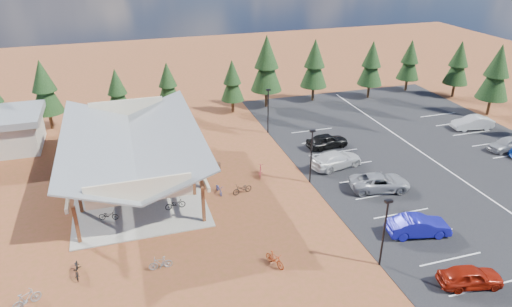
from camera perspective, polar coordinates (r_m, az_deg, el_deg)
name	(u,v)px	position (r m, az deg, el deg)	size (l,w,h in m)	color
ground	(264,202)	(38.59, 1.04, -6.06)	(140.00, 140.00, 0.00)	brown
asphalt_lot	(430,158)	(49.08, 20.88, -0.51)	(27.00, 44.00, 0.04)	black
concrete_pad	(137,180)	(43.19, -14.68, -3.19)	(10.60, 18.60, 0.10)	gray
bike_pavilion	(132,142)	(41.55, -15.25, 1.38)	(11.65, 19.40, 4.97)	#593519
lamp_post_0	(385,228)	(31.35, 15.78, -9.00)	(0.50, 0.25, 5.14)	black
lamp_post_1	(311,153)	(40.42, 6.94, 0.11)	(0.50, 0.25, 5.14)	black
lamp_post_2	(268,108)	(50.72, 1.53, 5.72)	(0.50, 0.25, 5.14)	black
trash_bin_0	(204,184)	(40.59, -6.55, -3.77)	(0.60, 0.60, 0.90)	#432618
trash_bin_1	(218,167)	(43.24, -4.82, -1.73)	(0.60, 0.60, 0.90)	#432618
pine_1	(44,87)	(56.50, -24.97, 7.51)	(3.47, 3.47, 8.08)	#382314
pine_2	(117,91)	(55.07, -16.97, 7.48)	(2.89, 2.89, 6.73)	#382314
pine_3	(168,84)	(56.56, -10.97, 8.59)	(2.88, 2.88, 6.71)	#382314
pine_4	(232,81)	(56.76, -2.99, 9.07)	(2.87, 2.87, 6.69)	#382314
pine_5	(267,64)	(58.22, 1.32, 11.14)	(3.98, 3.98, 9.26)	#382314
pine_6	(314,64)	(61.21, 7.32, 11.09)	(3.56, 3.56, 8.29)	#382314
pine_7	(371,63)	(63.87, 14.24, 10.86)	(3.35, 3.35, 7.80)	#382314
pine_8	(410,60)	(68.50, 18.67, 11.02)	(3.13, 3.13, 7.30)	#382314
pine_12	(497,73)	(62.52, 27.87, 8.94)	(3.77, 3.77, 8.79)	#382314
pine_13	(459,63)	(68.15, 23.99, 10.29)	(3.30, 3.30, 7.69)	#382314
bike_0	(108,215)	(37.76, -17.96, -7.36)	(0.53, 1.53, 0.80)	black
bike_1	(120,190)	(40.83, -16.67, -4.44)	(0.42, 1.48, 0.89)	gray
bike_2	(104,178)	(43.27, -18.46, -2.88)	(0.62, 1.79, 0.94)	navy
bike_3	(113,152)	(48.06, -17.44, 0.23)	(0.46, 1.63, 0.98)	maroon
bike_4	(175,204)	(37.85, -10.06, -6.23)	(0.58, 1.68, 0.88)	black
bike_5	(156,175)	(42.44, -12.35, -2.60)	(0.48, 1.70, 1.02)	#95989D
bike_6	(174,167)	(43.77, -10.25, -1.61)	(0.57, 1.62, 0.85)	#12219A
bike_7	(144,141)	(49.51, -13.83, 1.48)	(0.48, 1.70, 1.02)	maroon
bike_8	(77,269)	(33.07, -21.48, -13.25)	(0.65, 1.88, 0.99)	black
bike_9	(26,299)	(31.89, -26.79, -15.95)	(0.51, 1.82, 1.09)	gray
bike_11	(275,259)	(31.61, 2.36, -13.06)	(0.50, 1.77, 1.06)	#972E0E
bike_13	(161,263)	(32.00, -11.85, -13.26)	(0.45, 1.59, 0.96)	gray
bike_14	(219,189)	(39.73, -4.64, -4.44)	(0.54, 1.56, 0.82)	navy
bike_15	(260,171)	(42.29, 0.55, -2.16)	(0.51, 1.81, 1.09)	maroon
bike_16	(242,189)	(39.52, -1.72, -4.43)	(0.63, 1.81, 0.95)	black
car_0	(470,276)	(32.91, 25.22, -13.73)	(1.63, 4.06, 1.38)	maroon
car_1	(418,226)	(36.29, 19.62, -8.51)	(1.63, 4.67, 1.54)	#131393
car_2	(380,182)	(41.36, 15.22, -3.48)	(2.42, 5.25, 1.46)	gray
car_3	(336,160)	(44.43, 10.02, -0.75)	(2.15, 5.29, 1.53)	silver
car_4	(327,141)	(48.35, 8.89, 1.59)	(1.79, 4.44, 1.51)	black
car_8	(506,144)	(53.85, 28.77, 1.05)	(1.62, 4.03, 1.37)	gray
car_9	(472,123)	(57.99, 25.44, 3.49)	(1.62, 4.64, 1.53)	silver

